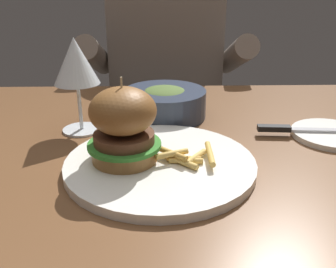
{
  "coord_description": "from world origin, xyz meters",
  "views": [
    {
      "loc": [
        0.0,
        -0.57,
        1.01
      ],
      "look_at": [
        0.02,
        -0.03,
        0.78
      ],
      "focal_mm": 40.0,
      "sensor_mm": 36.0,
      "label": 1
    }
  ],
  "objects": [
    {
      "name": "dining_table",
      "position": [
        0.0,
        0.0,
        0.64
      ],
      "size": [
        1.2,
        0.81,
        0.74
      ],
      "color": "brown",
      "rests_on": "ground"
    },
    {
      "name": "main_plate",
      "position": [
        -0.0,
        -0.06,
        0.75
      ],
      "size": [
        0.29,
        0.29,
        0.01
      ],
      "primitive_type": "cylinder",
      "color": "white",
      "rests_on": "dining_table"
    },
    {
      "name": "burger_sandwich",
      "position": [
        -0.05,
        -0.06,
        0.81
      ],
      "size": [
        0.11,
        0.11,
        0.13
      ],
      "color": "#9E6B38",
      "rests_on": "main_plate"
    },
    {
      "name": "fries_pile",
      "position": [
        0.04,
        -0.07,
        0.76
      ],
      "size": [
        0.09,
        0.07,
        0.02
      ],
      "color": "#EABC5B",
      "rests_on": "main_plate"
    },
    {
      "name": "wine_glass",
      "position": [
        -0.15,
        0.09,
        0.87
      ],
      "size": [
        0.08,
        0.08,
        0.18
      ],
      "color": "silver",
      "rests_on": "dining_table"
    },
    {
      "name": "bread_plate",
      "position": [
        0.32,
        0.05,
        0.74
      ],
      "size": [
        0.14,
        0.14,
        0.01
      ],
      "primitive_type": "cylinder",
      "color": "white",
      "rests_on": "dining_table"
    },
    {
      "name": "table_knife",
      "position": [
        0.27,
        0.06,
        0.75
      ],
      "size": [
        0.21,
        0.03,
        0.01
      ],
      "color": "silver",
      "rests_on": "bread_plate"
    },
    {
      "name": "soup_bowl",
      "position": [
        0.01,
        0.17,
        0.77
      ],
      "size": [
        0.17,
        0.17,
        0.06
      ],
      "color": "#2D384C",
      "rests_on": "dining_table"
    },
    {
      "name": "diner_person",
      "position": [
        0.02,
        0.68,
        0.56
      ],
      "size": [
        0.51,
        0.36,
        1.18
      ],
      "color": "#282833",
      "rests_on": "ground"
    }
  ]
}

